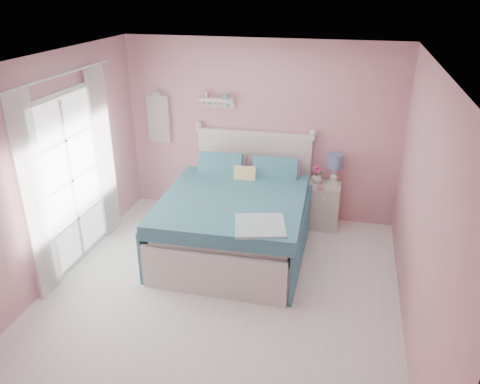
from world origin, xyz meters
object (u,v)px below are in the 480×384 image
at_px(vase, 316,177).
at_px(teacup, 320,186).
at_px(bed, 237,219).
at_px(table_lamp, 335,163).
at_px(nightstand, 323,205).

relative_size(vase, teacup, 1.64).
xyz_separation_m(bed, table_lamp, (1.18, 0.97, 0.53)).
xyz_separation_m(nightstand, vase, (-0.13, 0.05, 0.41)).
xyz_separation_m(bed, teacup, (1.01, 0.72, 0.27)).
relative_size(nightstand, vase, 4.07).
height_order(table_lamp, vase, table_lamp).
distance_m(table_lamp, teacup, 0.40).
xyz_separation_m(vase, teacup, (0.07, -0.22, -0.04)).
relative_size(bed, teacup, 23.26).
bearing_deg(table_lamp, vase, -173.47).
height_order(vase, teacup, vase).
height_order(nightstand, table_lamp, table_lamp).
relative_size(bed, vase, 14.19).
bearing_deg(table_lamp, teacup, -124.04).
bearing_deg(bed, teacup, 33.30).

